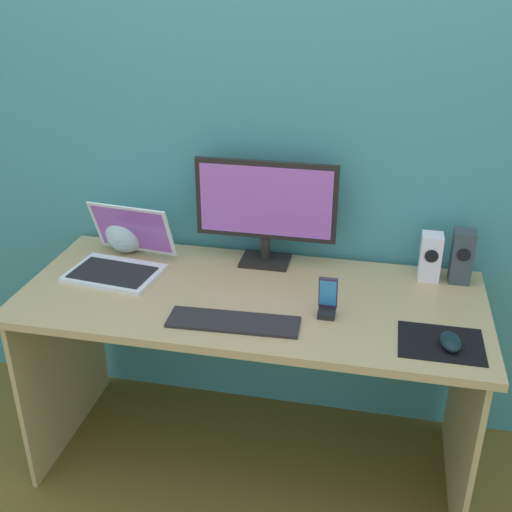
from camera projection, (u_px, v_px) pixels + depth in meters
The scene contains 12 objects.
ground_plane at pixel (251, 457), 2.44m from camera, with size 8.00×8.00×0.00m, color brown.
wall_back at pixel (273, 115), 2.23m from camera, with size 6.00×0.04×2.50m, color teal.
desk at pixel (251, 330), 2.18m from camera, with size 1.57×0.68×0.73m.
monitor at pixel (266, 207), 2.25m from camera, with size 0.52×0.14×0.39m.
speaker_right at pixel (462, 256), 2.17m from camera, with size 0.07×0.07×0.19m.
speaker_near_monitor at pixel (430, 257), 2.19m from camera, with size 0.07×0.08×0.17m.
laptop at pixel (120, 258), 2.27m from camera, with size 0.35×0.34×0.22m.
fishbowl at pixel (127, 232), 2.41m from camera, with size 0.16×0.16×0.16m, color silver.
keyboard_external at pixel (233, 322), 1.95m from camera, with size 0.41×0.12×0.01m, color #252325.
mousepad at pixel (441, 343), 1.85m from camera, with size 0.25×0.20×0.00m, color black.
mouse at pixel (451, 342), 1.82m from camera, with size 0.06×0.10×0.04m, color black.
phone_in_dock at pixel (327, 302), 1.98m from camera, with size 0.06×0.06×0.14m.
Camera 1 is at (0.40, -1.81, 1.77)m, focal length 43.82 mm.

